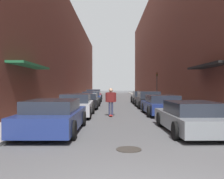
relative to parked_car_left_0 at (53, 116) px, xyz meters
name	(u,v)px	position (x,y,z in m)	size (l,w,h in m)	color
ground	(116,102)	(2.63, 18.22, -0.61)	(132.55, 132.55, 0.00)	#515154
curb_strip_left	(81,99)	(-1.91, 24.24, -0.55)	(1.80, 60.25, 0.12)	gray
curb_strip_right	(149,99)	(7.18, 24.24, -0.55)	(1.80, 60.25, 0.12)	gray
building_row_left	(60,55)	(-4.81, 24.24, 5.37)	(4.90, 60.25, 11.95)	brown
building_row_right	(170,41)	(10.08, 24.24, 7.17)	(4.90, 60.25, 15.56)	brown
parked_car_left_0	(53,116)	(0.00, 0.00, 0.00)	(2.09, 4.61, 1.24)	navy
parked_car_left_1	(76,106)	(0.16, 4.93, 0.02)	(1.88, 4.08, 1.30)	#B7B7BC
parked_car_left_2	(86,101)	(0.14, 10.54, -0.02)	(2.09, 4.72, 1.18)	black
parked_car_left_3	(91,97)	(0.09, 16.30, -0.02)	(2.03, 4.59, 1.19)	navy
parked_car_left_4	(94,95)	(-0.06, 21.56, 0.04)	(1.97, 4.82, 1.35)	maroon
parked_car_right_0	(191,117)	(5.18, -0.01, -0.04)	(2.00, 4.51, 1.16)	gray
parked_car_right_1	(162,105)	(5.23, 5.71, -0.02)	(2.08, 4.08, 1.20)	navy
parked_car_right_2	(148,100)	(5.13, 10.68, 0.02)	(1.91, 4.10, 1.33)	black
parked_car_right_3	(142,97)	(5.24, 15.66, -0.01)	(2.07, 4.44, 1.24)	#232326
skateboarder	(111,99)	(2.14, 5.01, 0.39)	(0.62, 0.78, 1.63)	#B2231E
manhole_cover	(129,149)	(2.67, -2.57, -0.60)	(0.70, 0.70, 0.02)	#332D28
traffic_light	(157,83)	(7.77, 21.47, 1.57)	(0.16, 0.22, 3.31)	#2D2D2D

